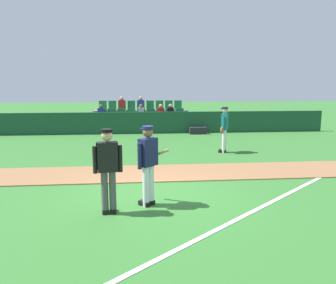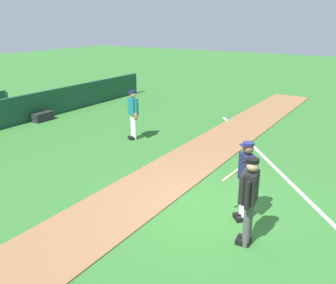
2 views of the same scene
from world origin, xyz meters
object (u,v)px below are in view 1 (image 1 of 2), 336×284
batter_navy_jersey (148,162)px  runner_teal_jersey (224,128)px  equipment_bag (198,131)px  umpire_home_plate (108,166)px

batter_navy_jersey → runner_teal_jersey: 6.20m
batter_navy_jersey → equipment_bag: size_ratio=1.96×
batter_navy_jersey → runner_teal_jersey: (3.10, 5.37, -0.01)m
batter_navy_jersey → umpire_home_plate: (-0.83, -0.38, 0.03)m
batter_navy_jersey → umpire_home_plate: 0.91m
umpire_home_plate → runner_teal_jersey: size_ratio=1.00×
runner_teal_jersey → umpire_home_plate: bearing=-124.3°
batter_navy_jersey → equipment_bag: batter_navy_jersey is taller
batter_navy_jersey → equipment_bag: 10.60m
runner_teal_jersey → batter_navy_jersey: bearing=-120.0°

